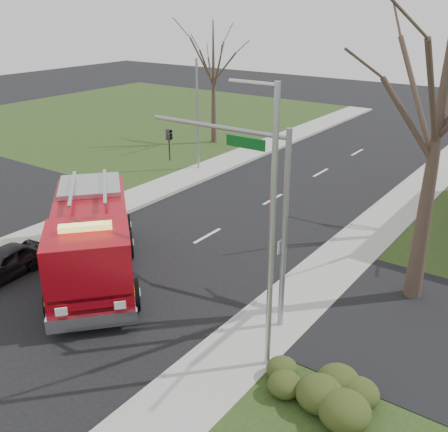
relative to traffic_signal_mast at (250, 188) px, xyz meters
The scene contains 11 objects.
ground 7.18m from the traffic_signal_mast, 163.94° to the right, with size 120.00×120.00×0.00m, color black.
sidewalk_right 4.97m from the traffic_signal_mast, 56.58° to the right, with size 2.40×80.00×0.15m, color #9FA09A.
sidewalk_left 12.41m from the traffic_signal_mast, behind, with size 2.40×80.00×0.15m, color #9FA09A.
hedge_corner 6.14m from the traffic_signal_mast, 33.41° to the right, with size 2.80×2.00×0.90m, color #273312.
bare_tree_near 6.78m from the traffic_signal_mast, 46.37° to the left, with size 6.00×6.00×12.00m.
bare_tree_left 23.97m from the traffic_signal_mast, 129.43° to the left, with size 4.50×4.50×9.00m.
traffic_signal_mast is the anchor object (origin of this frame).
streetlight_pole 2.78m from the traffic_signal_mast, 46.02° to the right, with size 1.48×0.16×8.40m.
utility_pole_far 17.38m from the traffic_signal_mast, 133.85° to the left, with size 0.14×0.14×7.00m, color gray.
fire_engine 7.31m from the traffic_signal_mast, 169.39° to the right, with size 8.14×7.76×3.39m.
parked_car_maroon 10.79m from the traffic_signal_mast, 160.55° to the right, with size 1.44×3.59×1.22m, color black.
Camera 1 is at (13.61, -11.68, 10.17)m, focal length 42.00 mm.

